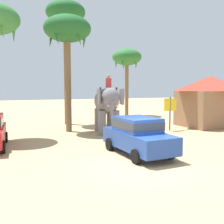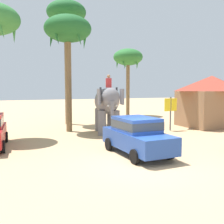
{
  "view_description": "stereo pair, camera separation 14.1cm",
  "coord_description": "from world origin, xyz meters",
  "px_view_note": "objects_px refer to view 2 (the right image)",
  "views": [
    {
      "loc": [
        -5.06,
        -8.68,
        3.02
      ],
      "look_at": [
        1.16,
        5.46,
        1.6
      ],
      "focal_mm": 41.65,
      "sensor_mm": 36.0,
      "label": 1
    },
    {
      "loc": [
        -4.93,
        -8.73,
        3.02
      ],
      "look_at": [
        1.16,
        5.46,
        1.6
      ],
      "focal_mm": 41.65,
      "sensor_mm": 36.0,
      "label": 2
    }
  ],
  "objects_px": {
    "elephant_with_mahout": "(107,104)",
    "palm_tree_behind_elephant": "(128,59)",
    "palm_tree_near_hut": "(66,17)",
    "signboard_yellow": "(171,107)",
    "car_sedan_foreground": "(137,134)",
    "palm_tree_left_of_road": "(68,32)",
    "roadside_hut": "(211,100)"
  },
  "relations": [
    {
      "from": "car_sedan_foreground",
      "to": "elephant_with_mahout",
      "type": "height_order",
      "value": "elephant_with_mahout"
    },
    {
      "from": "elephant_with_mahout",
      "to": "car_sedan_foreground",
      "type": "bearing_deg",
      "value": -98.4
    },
    {
      "from": "elephant_with_mahout",
      "to": "palm_tree_near_hut",
      "type": "relative_size",
      "value": 0.4
    },
    {
      "from": "car_sedan_foreground",
      "to": "palm_tree_left_of_road",
      "type": "relative_size",
      "value": 0.52
    },
    {
      "from": "palm_tree_near_hut",
      "to": "palm_tree_left_of_road",
      "type": "xyz_separation_m",
      "value": [
        -0.82,
        -3.73,
        -1.98
      ]
    },
    {
      "from": "roadside_hut",
      "to": "signboard_yellow",
      "type": "bearing_deg",
      "value": -173.81
    },
    {
      "from": "signboard_yellow",
      "to": "palm_tree_left_of_road",
      "type": "bearing_deg",
      "value": 159.76
    },
    {
      "from": "palm_tree_behind_elephant",
      "to": "signboard_yellow",
      "type": "relative_size",
      "value": 3.04
    },
    {
      "from": "palm_tree_near_hut",
      "to": "signboard_yellow",
      "type": "distance_m",
      "value": 11.14
    },
    {
      "from": "car_sedan_foreground",
      "to": "palm_tree_near_hut",
      "type": "distance_m",
      "value": 13.69
    },
    {
      "from": "palm_tree_behind_elephant",
      "to": "palm_tree_left_of_road",
      "type": "bearing_deg",
      "value": -137.16
    },
    {
      "from": "palm_tree_near_hut",
      "to": "roadside_hut",
      "type": "bearing_deg",
      "value": -29.68
    },
    {
      "from": "palm_tree_behind_elephant",
      "to": "palm_tree_left_of_road",
      "type": "relative_size",
      "value": 0.92
    },
    {
      "from": "elephant_with_mahout",
      "to": "palm_tree_near_hut",
      "type": "xyz_separation_m",
      "value": [
        -1.3,
        5.58,
        6.81
      ]
    },
    {
      "from": "palm_tree_behind_elephant",
      "to": "roadside_hut",
      "type": "relative_size",
      "value": 1.41
    },
    {
      "from": "elephant_with_mahout",
      "to": "palm_tree_behind_elephant",
      "type": "bearing_deg",
      "value": 56.64
    },
    {
      "from": "palm_tree_near_hut",
      "to": "palm_tree_left_of_road",
      "type": "height_order",
      "value": "palm_tree_near_hut"
    },
    {
      "from": "palm_tree_behind_elephant",
      "to": "palm_tree_near_hut",
      "type": "relative_size",
      "value": 0.72
    },
    {
      "from": "palm_tree_behind_elephant",
      "to": "signboard_yellow",
      "type": "distance_m",
      "value": 11.54
    },
    {
      "from": "elephant_with_mahout",
      "to": "palm_tree_near_hut",
      "type": "bearing_deg",
      "value": 103.16
    },
    {
      "from": "car_sedan_foreground",
      "to": "palm_tree_near_hut",
      "type": "bearing_deg",
      "value": 92.44
    },
    {
      "from": "elephant_with_mahout",
      "to": "palm_tree_near_hut",
      "type": "height_order",
      "value": "palm_tree_near_hut"
    },
    {
      "from": "elephant_with_mahout",
      "to": "palm_tree_behind_elephant",
      "type": "relative_size",
      "value": 0.55
    },
    {
      "from": "roadside_hut",
      "to": "palm_tree_near_hut",
      "type": "bearing_deg",
      "value": 150.32
    },
    {
      "from": "palm_tree_near_hut",
      "to": "signboard_yellow",
      "type": "bearing_deg",
      "value": -46.4
    },
    {
      "from": "palm_tree_near_hut",
      "to": "roadside_hut",
      "type": "height_order",
      "value": "palm_tree_near_hut"
    },
    {
      "from": "elephant_with_mahout",
      "to": "palm_tree_left_of_road",
      "type": "xyz_separation_m",
      "value": [
        -2.12,
        1.85,
        4.83
      ]
    },
    {
      "from": "palm_tree_near_hut",
      "to": "roadside_hut",
      "type": "relative_size",
      "value": 1.94
    },
    {
      "from": "palm_tree_left_of_road",
      "to": "roadside_hut",
      "type": "distance_m",
      "value": 12.06
    },
    {
      "from": "elephant_with_mahout",
      "to": "palm_tree_behind_elephant",
      "type": "xyz_separation_m",
      "value": [
        6.46,
        9.82,
        4.23
      ]
    },
    {
      "from": "palm_tree_left_of_road",
      "to": "roadside_hut",
      "type": "bearing_deg",
      "value": -10.53
    },
    {
      "from": "palm_tree_near_hut",
      "to": "palm_tree_behind_elephant",
      "type": "bearing_deg",
      "value": 28.58
    }
  ]
}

